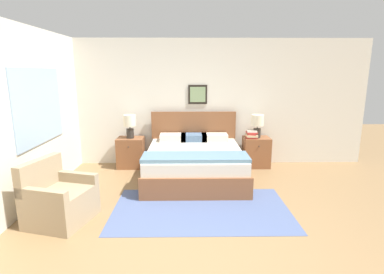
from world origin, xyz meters
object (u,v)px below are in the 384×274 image
at_px(table_lamp_by_door, 257,123).
at_px(nightstand_near_window, 131,152).
at_px(bed, 194,162).
at_px(armchair, 59,200).
at_px(table_lamp_near_window, 130,124).
at_px(nightstand_by_door, 256,152).

bearing_deg(table_lamp_by_door, nightstand_near_window, 179.63).
distance_m(bed, armchair, 2.41).
bearing_deg(table_lamp_near_window, armchair, -103.11).
bearing_deg(table_lamp_near_window, bed, -28.55).
height_order(armchair, table_lamp_near_window, table_lamp_near_window).
relative_size(bed, nightstand_near_window, 3.09).
relative_size(nightstand_near_window, nightstand_by_door, 1.00).
bearing_deg(nightstand_near_window, armchair, -102.83).
relative_size(armchair, table_lamp_near_window, 1.89).
xyz_separation_m(nightstand_by_door, table_lamp_near_window, (-2.59, -0.02, 0.61)).
xyz_separation_m(armchair, table_lamp_near_window, (0.53, 2.28, 0.62)).
bearing_deg(nightstand_by_door, bed, -151.03).
xyz_separation_m(bed, nightstand_by_door, (1.30, 0.72, -0.01)).
xyz_separation_m(nightstand_by_door, table_lamp_by_door, (-0.01, -0.02, 0.61)).
height_order(bed, table_lamp_near_window, bed).
bearing_deg(nightstand_by_door, table_lamp_near_window, -179.63).
xyz_separation_m(bed, armchair, (-1.82, -1.58, -0.02)).
xyz_separation_m(nightstand_near_window, nightstand_by_door, (2.60, 0.00, 0.00)).
distance_m(armchair, nightstand_near_window, 2.36).
height_order(nightstand_by_door, table_lamp_by_door, table_lamp_by_door).
bearing_deg(nightstand_near_window, table_lamp_by_door, -0.37).
bearing_deg(armchair, nightstand_by_door, 141.79).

